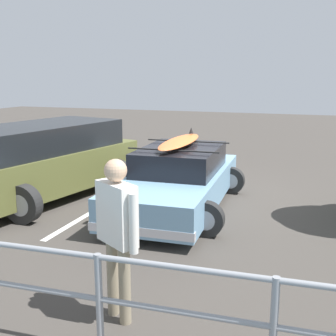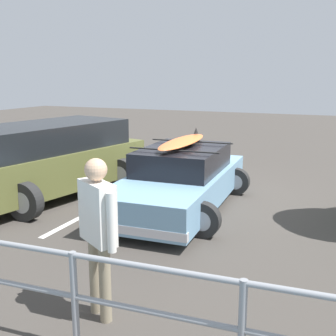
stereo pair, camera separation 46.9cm
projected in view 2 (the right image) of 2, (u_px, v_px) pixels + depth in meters
ground_plane at (192, 199)px, 9.23m from camera, size 44.00×44.00×0.02m
parking_stripe at (115, 199)px, 9.16m from camera, size 0.12×4.89×0.00m
sedan_car at (180, 179)px, 8.50m from camera, size 2.48×4.53×1.50m
suv_car at (48, 158)px, 9.29m from camera, size 3.13×4.87×1.62m
person_bystander at (98, 224)px, 4.49m from camera, size 0.62×0.44×1.80m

